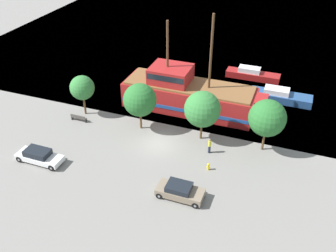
# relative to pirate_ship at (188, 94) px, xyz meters

# --- Properties ---
(ground_plane) EXTENTS (160.00, 160.00, 0.00)m
(ground_plane) POSITION_rel_pirate_ship_xyz_m (-0.62, -8.44, -2.02)
(ground_plane) COLOR gray
(water_surface) EXTENTS (80.00, 80.00, 0.00)m
(water_surface) POSITION_rel_pirate_ship_xyz_m (-0.62, 35.56, -2.02)
(water_surface) COLOR #33566B
(water_surface) RESTS_ON ground
(pirate_ship) EXTENTS (17.52, 5.10, 12.27)m
(pirate_ship) POSITION_rel_pirate_ship_xyz_m (0.00, 0.00, 0.00)
(pirate_ship) COLOR #A31E1E
(pirate_ship) RESTS_ON water_surface
(moored_boat_dockside) EXTENTS (7.63, 1.90, 1.65)m
(moored_boat_dockside) POSITION_rel_pirate_ship_xyz_m (6.11, 11.35, -1.39)
(moored_boat_dockside) COLOR maroon
(moored_boat_dockside) RESTS_ON water_surface
(moored_boat_outer) EXTENTS (7.85, 2.24, 1.69)m
(moored_boat_outer) POSITION_rel_pirate_ship_xyz_m (10.63, 6.03, -1.37)
(moored_boat_outer) COLOR navy
(moored_boat_outer) RESTS_ON water_surface
(parked_car_curb_front) EXTENTS (4.28, 1.93, 1.41)m
(parked_car_curb_front) POSITION_rel_pirate_ship_xyz_m (4.22, -15.33, -1.32)
(parked_car_curb_front) COLOR #7F705B
(parked_car_curb_front) RESTS_ON ground_plane
(parked_car_curb_mid) EXTENTS (4.86, 1.83, 1.43)m
(parked_car_curb_mid) POSITION_rel_pirate_ship_xyz_m (-10.85, -15.51, -1.31)
(parked_car_curb_mid) COLOR white
(parked_car_curb_mid) RESTS_ON ground_plane
(fire_hydrant) EXTENTS (0.42, 0.25, 0.76)m
(fire_hydrant) POSITION_rel_pirate_ship_xyz_m (5.63, -10.73, -1.61)
(fire_hydrant) COLOR yellow
(fire_hydrant) RESTS_ON ground_plane
(bench_promenade_east) EXTENTS (1.98, 0.45, 0.85)m
(bench_promenade_east) POSITION_rel_pirate_ship_xyz_m (-11.27, -7.43, -1.57)
(bench_promenade_east) COLOR #4C4742
(bench_promenade_east) RESTS_ON ground_plane
(pedestrian_walking_near) EXTENTS (0.32, 0.32, 1.77)m
(pedestrian_walking_near) POSITION_rel_pirate_ship_xyz_m (4.98, -8.00, -1.12)
(pedestrian_walking_near) COLOR #232838
(pedestrian_walking_near) RESTS_ON ground_plane
(tree_row_east) EXTENTS (2.93, 2.93, 5.05)m
(tree_row_east) POSITION_rel_pirate_ship_xyz_m (-11.39, -5.66, 1.55)
(tree_row_east) COLOR brown
(tree_row_east) RESTS_ON ground_plane
(tree_row_mideast) EXTENTS (3.75, 3.75, 5.61)m
(tree_row_mideast) POSITION_rel_pirate_ship_xyz_m (-3.68, -6.20, 1.70)
(tree_row_mideast) COLOR brown
(tree_row_mideast) RESTS_ON ground_plane
(tree_row_midwest) EXTENTS (3.93, 3.93, 5.73)m
(tree_row_midwest) POSITION_rel_pirate_ship_xyz_m (3.40, -5.77, 1.74)
(tree_row_midwest) COLOR brown
(tree_row_midwest) RESTS_ON ground_plane
(tree_row_west) EXTENTS (3.87, 3.87, 5.88)m
(tree_row_west) POSITION_rel_pirate_ship_xyz_m (10.15, -5.44, 1.92)
(tree_row_west) COLOR brown
(tree_row_west) RESTS_ON ground_plane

